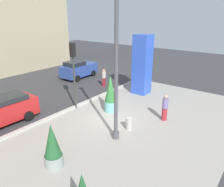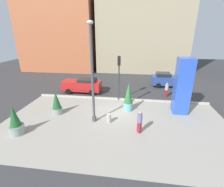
% 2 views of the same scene
% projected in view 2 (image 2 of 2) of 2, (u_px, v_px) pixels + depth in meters
% --- Properties ---
extents(ground_plane, '(60.00, 60.00, 0.00)m').
position_uv_depth(ground_plane, '(121.00, 97.00, 18.53)').
color(ground_plane, '#38383A').
extents(plaza_pavement, '(18.00, 10.00, 0.02)m').
position_uv_depth(plaza_pavement, '(114.00, 125.00, 12.96)').
color(plaza_pavement, '#9E998E').
rests_on(plaza_pavement, ground_plane).
extents(curb_strip, '(18.00, 0.24, 0.16)m').
position_uv_depth(curb_strip, '(120.00, 99.00, 17.68)').
color(curb_strip, '#B7B2A8').
rests_on(curb_strip, ground_plane).
extents(lamp_post, '(0.44, 0.44, 7.58)m').
position_uv_depth(lamp_post, '(92.00, 77.00, 12.18)').
color(lamp_post, '#4C4C51').
rests_on(lamp_post, ground_plane).
extents(art_pillar_blue, '(1.27, 1.27, 4.89)m').
position_uv_depth(art_pillar_blue, '(183.00, 86.00, 14.15)').
color(art_pillar_blue, blue).
rests_on(art_pillar_blue, ground_plane).
extents(potted_plant_curbside, '(0.85, 0.85, 2.60)m').
position_uv_depth(potted_plant_curbside, '(128.00, 98.00, 14.94)').
color(potted_plant_curbside, '#6BB2B2').
rests_on(potted_plant_curbside, ground_plane).
extents(potted_plant_near_right, '(0.85, 0.85, 2.08)m').
position_uv_depth(potted_plant_near_right, '(57.00, 104.00, 14.35)').
color(potted_plant_near_right, gray).
rests_on(potted_plant_near_right, ground_plane).
extents(potted_plant_by_pillar, '(1.03, 1.03, 2.22)m').
position_uv_depth(potted_plant_by_pillar, '(15.00, 122.00, 11.49)').
color(potted_plant_by_pillar, gray).
rests_on(potted_plant_by_pillar, ground_plane).
extents(concrete_bollard, '(0.36, 0.36, 0.75)m').
position_uv_depth(concrete_bollard, '(109.00, 118.00, 13.15)').
color(concrete_bollard, '#B2ADA3').
rests_on(concrete_bollard, ground_plane).
extents(traffic_light_far_side, '(0.28, 0.42, 4.63)m').
position_uv_depth(traffic_light_far_side, '(119.00, 71.00, 16.54)').
color(traffic_light_far_side, '#333833').
rests_on(traffic_light_far_side, ground_plane).
extents(car_intersection, '(4.52, 1.96, 1.70)m').
position_uv_depth(car_intersection, '(82.00, 85.00, 19.58)').
color(car_intersection, red).
rests_on(car_intersection, ground_plane).
extents(car_curb_west, '(4.00, 2.11, 1.80)m').
position_uv_depth(car_curb_west, '(167.00, 80.00, 21.78)').
color(car_curb_west, '#2D4793').
rests_on(car_curb_west, ground_plane).
extents(pedestrian_by_curb, '(0.51, 0.51, 1.73)m').
position_uv_depth(pedestrian_by_curb, '(140.00, 121.00, 11.60)').
color(pedestrian_by_curb, maroon).
rests_on(pedestrian_by_curb, ground_plane).
extents(pedestrian_crossing, '(0.42, 0.42, 1.63)m').
position_uv_depth(pedestrian_crossing, '(167.00, 89.00, 18.16)').
color(pedestrian_crossing, maroon).
rests_on(pedestrian_crossing, ground_plane).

